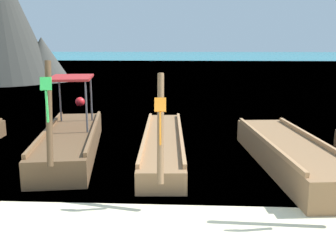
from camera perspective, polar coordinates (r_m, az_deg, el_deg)
sea_water at (r=66.63m, az=2.69°, el=9.64°), size 120.00×120.00×0.00m
longtail_boat_green_ribbon at (r=10.55m, az=-14.05°, el=-2.03°), size 2.15×5.69×2.55m
longtail_boat_orange_ribbon at (r=10.30m, az=-0.71°, el=-2.62°), size 1.31×6.70×2.35m
longtail_boat_yellow_ribbon at (r=9.53m, az=17.45°, el=-3.97°), size 1.80×5.71×2.68m
karst_rock at (r=31.47m, az=-23.12°, el=14.12°), size 8.57×7.54×9.49m
mooring_buoy_near at (r=18.24m, az=-12.78°, el=3.46°), size 0.44×0.44×0.44m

